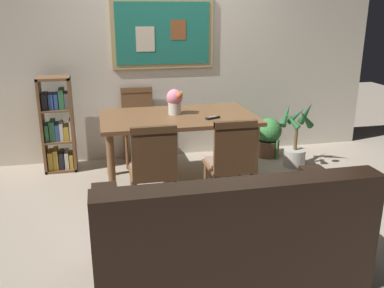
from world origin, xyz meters
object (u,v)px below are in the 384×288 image
at_px(dining_chair_near_left, 153,165).
at_px(tv_remote, 213,118).
at_px(leather_couch, 228,239).
at_px(potted_palm, 296,142).
at_px(potted_ivy, 269,137).
at_px(dining_chair_near_right, 231,159).
at_px(dining_chair_far_left, 138,119).
at_px(bookshelf, 59,128).
at_px(flower_vase, 175,100).
at_px(dining_table, 178,124).

bearing_deg(dining_chair_near_left, tv_remote, 40.95).
bearing_deg(leather_couch, potted_palm, 53.68).
relative_size(dining_chair_near_left, potted_ivy, 1.60).
height_order(dining_chair_near_right, dining_chair_far_left, same).
bearing_deg(tv_remote, bookshelf, 150.00).
bearing_deg(dining_chair_near_right, tv_remote, 91.54).
bearing_deg(dining_chair_near_left, flower_vase, 68.15).
bearing_deg(dining_chair_far_left, potted_ivy, -6.03).
bearing_deg(dining_chair_far_left, dining_table, -66.85).
xyz_separation_m(leather_couch, potted_palm, (1.46, 1.98, -0.01)).
relative_size(dining_chair_far_left, leather_couch, 0.51).
bearing_deg(dining_chair_far_left, bookshelf, -174.11).
relative_size(dining_chair_near_right, potted_ivy, 1.60).
bearing_deg(flower_vase, tv_remote, -39.67).
bearing_deg(potted_palm, flower_vase, -174.06).
bearing_deg(dining_table, leather_couch, -89.66).
bearing_deg(bookshelf, dining_table, -28.97).
relative_size(dining_chair_near_left, potted_palm, 1.12).
bearing_deg(potted_palm, dining_chair_near_right, -138.07).
distance_m(bookshelf, flower_vase, 1.46).
height_order(dining_table, leather_couch, leather_couch).
height_order(dining_chair_near_left, flower_vase, flower_vase).
bearing_deg(leather_couch, flower_vase, 90.94).
height_order(dining_chair_far_left, dining_chair_near_left, same).
distance_m(leather_couch, bookshelf, 2.78).
distance_m(dining_chair_near_right, potted_palm, 1.54).
relative_size(dining_chair_near_left, leather_couch, 0.51).
relative_size(dining_chair_far_left, bookshelf, 0.83).
relative_size(potted_palm, flower_vase, 3.07).
bearing_deg(flower_vase, potted_palm, 5.94).
bearing_deg(dining_chair_near_right, bookshelf, 136.91).
distance_m(potted_ivy, potted_palm, 0.44).
xyz_separation_m(dining_chair_near_right, bookshelf, (-1.60, 1.50, -0.03)).
height_order(dining_table, dining_chair_near_right, dining_chair_near_right).
distance_m(potted_palm, flower_vase, 1.61).
relative_size(dining_chair_near_left, tv_remote, 5.65).
bearing_deg(potted_palm, bookshelf, 170.01).
distance_m(dining_chair_near_left, potted_ivy, 2.21).
height_order(bookshelf, potted_palm, bookshelf).
xyz_separation_m(dining_table, leather_couch, (0.01, -1.76, -0.36)).
bearing_deg(potted_palm, dining_chair_near_left, -150.68).
distance_m(bookshelf, tv_remote, 1.85).
height_order(leather_couch, potted_ivy, leather_couch).
bearing_deg(dining_table, bookshelf, 151.03).
distance_m(dining_table, dining_chair_near_left, 0.90).
relative_size(dining_chair_near_right, potted_palm, 1.12).
relative_size(flower_vase, tv_remote, 1.65).
distance_m(dining_table, potted_palm, 1.53).
height_order(dining_chair_far_left, bookshelf, bookshelf).
xyz_separation_m(dining_table, dining_chair_near_right, (0.33, -0.80, -0.13)).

